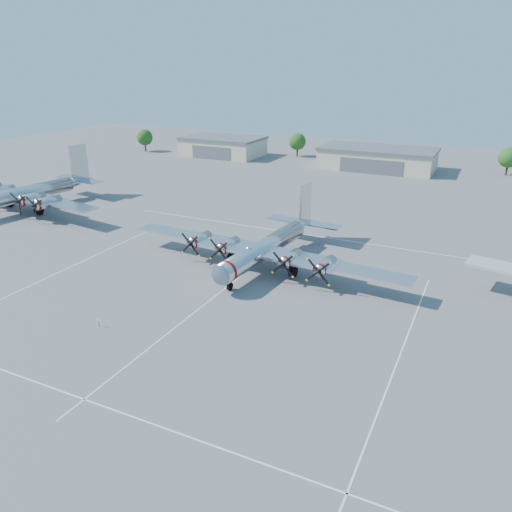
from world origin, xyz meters
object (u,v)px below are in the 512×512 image
at_px(hangar_center, 377,158).
at_px(tree_west, 297,142).
at_px(tree_east, 509,158).
at_px(tree_far_west, 145,137).
at_px(info_placard, 99,321).
at_px(hangar_west, 223,146).
at_px(main_bomber_b29, 268,265).
at_px(bomber_west, 33,209).

height_order(hangar_center, tree_west, tree_west).
relative_size(tree_west, tree_east, 1.00).
relative_size(hangar_center, tree_far_west, 4.31).
distance_m(tree_west, info_placard, 103.81).
relative_size(hangar_west, tree_east, 3.40).
bearing_deg(hangar_center, hangar_west, 180.00).
height_order(hangar_center, tree_east, tree_east).
height_order(tree_west, main_bomber_b29, tree_west).
relative_size(hangar_center, tree_west, 4.31).
distance_m(tree_far_west, info_placard, 109.97).
height_order(hangar_center, main_bomber_b29, hangar_center).
height_order(tree_west, tree_east, same).
relative_size(hangar_center, main_bomber_b29, 0.72).
xyz_separation_m(tree_west, bomber_west, (-24.67, -73.04, -4.22)).
height_order(tree_far_west, bomber_west, tree_far_west).
bearing_deg(hangar_center, bomber_west, -127.39).
xyz_separation_m(tree_west, main_bomber_b29, (26.54, -79.14, -4.22)).
xyz_separation_m(hangar_center, info_placard, (-7.21, -94.18, -2.04)).
bearing_deg(info_placard, tree_east, 60.16).
bearing_deg(tree_east, bomber_west, -138.28).
bearing_deg(tree_far_west, bomber_west, -71.58).
bearing_deg(bomber_west, hangar_west, 93.90).
bearing_deg(bomber_west, hangar_center, 60.62).
bearing_deg(tree_east, tree_far_west, -174.29).
xyz_separation_m(hangar_west, tree_west, (20.00, 8.04, 1.51)).
distance_m(hangar_west, info_placard, 101.50).
relative_size(tree_far_west, bomber_west, 0.17).
bearing_deg(hangar_center, main_bomber_b29, -88.76).
bearing_deg(tree_west, info_placard, -80.13).
height_order(tree_far_west, tree_west, same).
bearing_deg(tree_west, hangar_west, -158.11).
bearing_deg(hangar_west, tree_west, 21.89).
relative_size(tree_west, bomber_west, 0.17).
distance_m(hangar_center, info_placard, 94.48).
bearing_deg(tree_far_west, hangar_west, 9.01).
xyz_separation_m(tree_east, bomber_west, (-79.67, -71.04, -4.22)).
bearing_deg(main_bomber_b29, hangar_center, 95.95).
bearing_deg(info_placard, hangar_center, 76.15).
distance_m(hangar_center, main_bomber_b29, 71.17).
relative_size(hangar_west, hangar_center, 0.79).
bearing_deg(tree_east, tree_west, 177.92).
xyz_separation_m(hangar_center, tree_far_west, (-70.00, -3.96, 1.51)).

